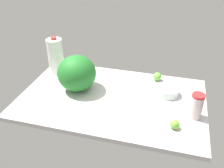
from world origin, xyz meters
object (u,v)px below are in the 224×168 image
object	(u,v)px
tumbler_cup	(197,106)
milk_jug	(56,56)
watermelon	(77,73)
mixing_bowl	(167,91)
lime_far_back	(157,77)
lime_loose	(175,124)

from	to	relation	value
tumbler_cup	milk_jug	distance (cm)	106.55
watermelon	mixing_bowl	world-z (taller)	watermelon
milk_jug	lime_far_back	bearing A→B (deg)	5.37
watermelon	lime_loose	distance (cm)	71.77
tumbler_cup	lime_far_back	distance (cm)	45.27
watermelon	tumbler_cup	bearing A→B (deg)	-7.93
tumbler_cup	milk_jug	world-z (taller)	milk_jug
lime_loose	watermelon	bearing A→B (deg)	160.20
tumbler_cup	lime_far_back	world-z (taller)	tumbler_cup
milk_jug	lime_loose	xyz separation A→B (cm)	(91.39, -42.77, -10.82)
milk_jug	tumbler_cup	bearing A→B (deg)	-16.10
tumbler_cup	lime_far_back	xyz separation A→B (cm)	(-26.12, 36.66, -4.83)
watermelon	tumbler_cup	world-z (taller)	watermelon
lime_loose	lime_far_back	bearing A→B (deg)	107.01
watermelon	mixing_bowl	bearing A→B (deg)	8.36
tumbler_cup	milk_jug	size ratio (longest dim) A/B	0.55
tumbler_cup	mixing_bowl	bearing A→B (deg)	131.79
watermelon	lime_far_back	size ratio (longest dim) A/B	4.21
tumbler_cup	milk_jug	bearing A→B (deg)	163.90
lime_loose	lime_far_back	world-z (taller)	lime_far_back
watermelon	mixing_bowl	distance (cm)	61.57
lime_far_back	milk_jug	bearing A→B (deg)	-174.63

